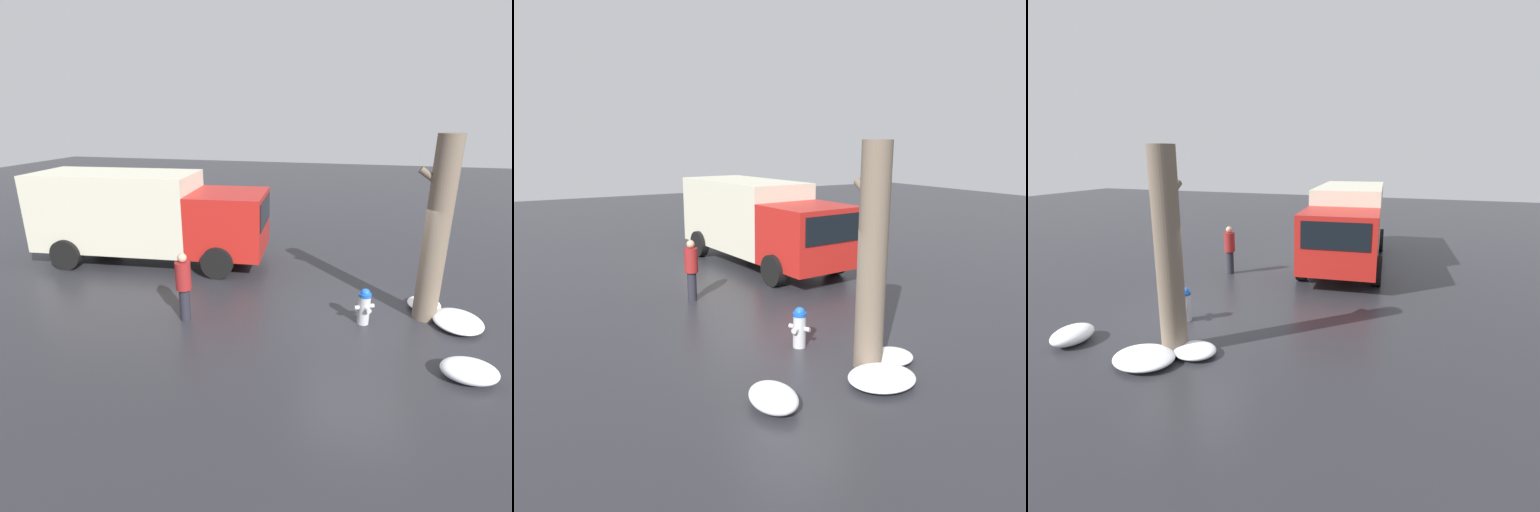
% 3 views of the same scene
% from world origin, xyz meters
% --- Properties ---
extents(ground_plane, '(60.00, 60.00, 0.00)m').
position_xyz_m(ground_plane, '(0.00, 0.00, 0.00)').
color(ground_plane, '#28282D').
extents(fire_hydrant, '(0.44, 0.37, 0.82)m').
position_xyz_m(fire_hydrant, '(-0.00, 0.00, 0.42)').
color(fire_hydrant, '#B7B7BC').
rests_on(fire_hydrant, ground_plane).
extents(tree_trunk, '(0.78, 0.51, 3.99)m').
position_xyz_m(tree_trunk, '(-1.34, -0.60, 2.01)').
color(tree_trunk, '#6B5B4C').
rests_on(tree_trunk, ground_plane).
extents(delivery_truck, '(7.10, 3.01, 2.70)m').
position_xyz_m(delivery_truck, '(6.48, -2.58, 1.48)').
color(delivery_truck, red).
rests_on(delivery_truck, ground_plane).
extents(pedestrian, '(0.34, 0.34, 1.57)m').
position_xyz_m(pedestrian, '(3.84, 0.77, 0.86)').
color(pedestrian, '#23232D').
rests_on(pedestrian, ground_plane).
extents(snow_pile_by_hydrant, '(0.95, 0.70, 0.35)m').
position_xyz_m(snow_pile_by_hydrant, '(-1.76, 1.60, 0.18)').
color(snow_pile_by_hydrant, white).
rests_on(snow_pile_by_hydrant, ground_plane).
extents(snow_pile_curbside, '(0.75, 0.84, 0.21)m').
position_xyz_m(snow_pile_curbside, '(-1.41, -1.10, 0.10)').
color(snow_pile_curbside, white).
rests_on(snow_pile_curbside, ground_plane).
extents(snow_pile_by_tree, '(1.02, 1.19, 0.24)m').
position_xyz_m(snow_pile_by_tree, '(-1.99, -0.36, 0.12)').
color(snow_pile_by_tree, white).
rests_on(snow_pile_by_tree, ground_plane).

